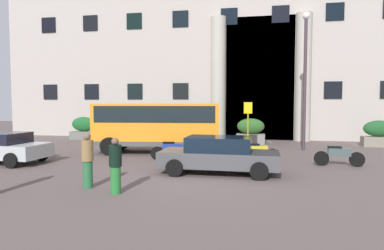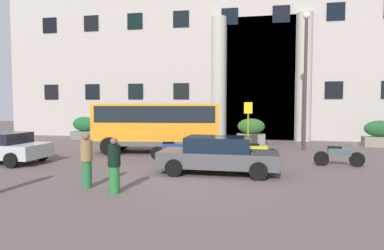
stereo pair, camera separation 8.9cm
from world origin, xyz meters
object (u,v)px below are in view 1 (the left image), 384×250
Objects in this scene: motorcycle_far_end at (256,152)px; lamppost_plaza_centre at (305,70)px; hedge_planter_entrance_left at (251,132)px; scooter_by_planter at (338,155)px; pedestrian_woman_dark_dress at (115,166)px; hedge_planter_far_west at (379,134)px; motorcycle_near_kerb at (172,150)px; parked_compact_extra at (219,155)px; pedestrian_man_crossing at (88,160)px; orange_minibus at (158,123)px; bus_stop_sign at (248,121)px; hedge_planter_far_east at (84,129)px.

motorcycle_far_end is 6.45m from lamppost_plaza_centre.
hedge_planter_entrance_left is at bearing 78.79° from motorcycle_far_end.
scooter_by_planter is 1.23× the size of pedestrian_woman_dark_dress.
hedge_planter_far_west reaches higher than motorcycle_near_kerb.
hedge_planter_entrance_left is at bearing 118.49° from scooter_by_planter.
parked_compact_extra is 4.72m from pedestrian_man_crossing.
pedestrian_man_crossing is 13.07m from lamppost_plaza_centre.
pedestrian_woman_dark_dress is (1.16, -8.15, -0.74)m from orange_minibus.
lamppost_plaza_centre is at bearing 17.73° from bus_stop_sign.
pedestrian_man_crossing reaches higher than motorcycle_near_kerb.
motorcycle_far_end is at bearing 176.25° from scooter_by_planter.
scooter_by_planter is at bearing -62.57° from hedge_planter_entrance_left.
motorcycle_near_kerb is at bearing -65.43° from orange_minibus.
pedestrian_man_crossing reaches higher than hedge_planter_far_west.
lamppost_plaza_centre reaches higher than parked_compact_extra.
orange_minibus is 4.82m from bus_stop_sign.
hedge_planter_far_east is 1.05× the size of hedge_planter_entrance_left.
pedestrian_man_crossing is at bearing -61.30° from hedge_planter_far_east.
hedge_planter_far_east is 1.16× the size of pedestrian_woman_dark_dress.
motorcycle_far_end is (12.10, -7.31, -0.32)m from hedge_planter_far_east.
bus_stop_sign is at bearing -22.93° from pedestrian_woman_dark_dress.
orange_minibus is 7.72m from pedestrian_man_crossing.
bus_stop_sign reaches higher than pedestrian_man_crossing.
hedge_planter_far_east reaches higher than motorcycle_far_end.
scooter_by_planter is 0.26× the size of lamppost_plaza_centre.
pedestrian_woman_dark_dress is (-3.45, -9.56, -0.82)m from bus_stop_sign.
scooter_by_planter is 9.91m from pedestrian_man_crossing.
hedge_planter_entrance_left is (11.70, -0.44, 0.00)m from hedge_planter_far_east.
lamppost_plaza_centre reaches higher than pedestrian_woman_dark_dress.
pedestrian_woman_dark_dress is (-11.06, -12.97, 0.05)m from hedge_planter_far_west.
motorcycle_near_kerb is 8.69m from lamppost_plaza_centre.
parked_compact_extra is (10.77, -9.98, -0.08)m from hedge_planter_far_east.
orange_minibus is 3.91× the size of pedestrian_man_crossing.
parked_compact_extra is 0.58× the size of lamppost_plaza_centre.
pedestrian_man_crossing is at bearing -116.59° from bus_stop_sign.
pedestrian_woman_dark_dress is at bearing -126.77° from parked_compact_extra.
hedge_planter_far_east is 0.92× the size of motorcycle_near_kerb.
hedge_planter_entrance_left is 0.88× the size of motorcycle_near_kerb.
hedge_planter_far_east is 11.05m from motorcycle_near_kerb.
scooter_by_planter and motorcycle_far_end have the same top height.
bus_stop_sign is 1.42× the size of hedge_planter_far_west.
hedge_planter_far_west is 0.43× the size of parked_compact_extra.
pedestrian_man_crossing is (-8.35, -5.32, 0.40)m from scooter_by_planter.
hedge_planter_far_east is 17.18m from scooter_by_planter.
lamppost_plaza_centre is at bearing 45.89° from motorcycle_far_end.
hedge_planter_entrance_left is (4.69, 4.78, -0.77)m from orange_minibus.
orange_minibus is at bearing -134.43° from hedge_planter_entrance_left.
scooter_by_planter is at bearing -54.46° from pedestrian_woman_dark_dress.
hedge_planter_far_west is 12.78m from parked_compact_extra.
parked_compact_extra reaches higher than motorcycle_near_kerb.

